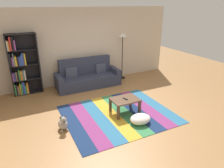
{
  "coord_description": "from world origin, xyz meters",
  "views": [
    {
      "loc": [
        -2.45,
        -4.54,
        2.81
      ],
      "look_at": [
        -0.05,
        0.32,
        0.65
      ],
      "focal_mm": 32.69,
      "sensor_mm": 36.0,
      "label": 1
    }
  ],
  "objects_px": {
    "bookshelf": "(21,66)",
    "dog": "(63,124)",
    "pouf": "(140,119)",
    "coffee_table": "(125,101)",
    "tv_remote": "(125,99)",
    "couch": "(88,77)",
    "standing_lamp": "(123,41)"
  },
  "relations": [
    {
      "from": "bookshelf",
      "to": "dog",
      "type": "height_order",
      "value": "bookshelf"
    },
    {
      "from": "pouf",
      "to": "bookshelf",
      "type": "bearing_deg",
      "value": 126.88
    },
    {
      "from": "bookshelf",
      "to": "coffee_table",
      "type": "relative_size",
      "value": 2.7
    },
    {
      "from": "bookshelf",
      "to": "tv_remote",
      "type": "xyz_separation_m",
      "value": [
        2.33,
        -2.6,
        -0.51
      ]
    },
    {
      "from": "pouf",
      "to": "dog",
      "type": "relative_size",
      "value": 1.34
    },
    {
      "from": "pouf",
      "to": "coffee_table",
      "type": "bearing_deg",
      "value": 98.0
    },
    {
      "from": "couch",
      "to": "standing_lamp",
      "type": "distance_m",
      "value": 1.91
    },
    {
      "from": "pouf",
      "to": "dog",
      "type": "distance_m",
      "value": 1.89
    },
    {
      "from": "couch",
      "to": "pouf",
      "type": "height_order",
      "value": "couch"
    },
    {
      "from": "couch",
      "to": "tv_remote",
      "type": "xyz_separation_m",
      "value": [
        0.23,
        -2.32,
        0.09
      ]
    },
    {
      "from": "couch",
      "to": "dog",
      "type": "distance_m",
      "value": 2.78
    },
    {
      "from": "dog",
      "to": "tv_remote",
      "type": "xyz_separation_m",
      "value": [
        1.71,
        0.03,
        0.27
      ]
    },
    {
      "from": "dog",
      "to": "standing_lamp",
      "type": "distance_m",
      "value": 4.15
    },
    {
      "from": "coffee_table",
      "to": "tv_remote",
      "type": "bearing_deg",
      "value": -76.83
    },
    {
      "from": "coffee_table",
      "to": "standing_lamp",
      "type": "distance_m",
      "value": 3.03
    },
    {
      "from": "couch",
      "to": "bookshelf",
      "type": "bearing_deg",
      "value": 172.38
    },
    {
      "from": "bookshelf",
      "to": "coffee_table",
      "type": "bearing_deg",
      "value": -48.05
    },
    {
      "from": "standing_lamp",
      "to": "coffee_table",
      "type": "bearing_deg",
      "value": -117.36
    },
    {
      "from": "couch",
      "to": "bookshelf",
      "type": "distance_m",
      "value": 2.2
    },
    {
      "from": "dog",
      "to": "coffee_table",
      "type": "bearing_deg",
      "value": 1.53
    },
    {
      "from": "pouf",
      "to": "dog",
      "type": "bearing_deg",
      "value": 161.91
    },
    {
      "from": "bookshelf",
      "to": "tv_remote",
      "type": "bearing_deg",
      "value": -48.15
    },
    {
      "from": "dog",
      "to": "tv_remote",
      "type": "height_order",
      "value": "tv_remote"
    },
    {
      "from": "pouf",
      "to": "tv_remote",
      "type": "relative_size",
      "value": 3.56
    },
    {
      "from": "dog",
      "to": "standing_lamp",
      "type": "relative_size",
      "value": 0.22
    },
    {
      "from": "coffee_table",
      "to": "tv_remote",
      "type": "height_order",
      "value": "tv_remote"
    },
    {
      "from": "dog",
      "to": "standing_lamp",
      "type": "height_order",
      "value": "standing_lamp"
    },
    {
      "from": "couch",
      "to": "pouf",
      "type": "distance_m",
      "value": 2.96
    },
    {
      "from": "dog",
      "to": "tv_remote",
      "type": "relative_size",
      "value": 2.65
    },
    {
      "from": "bookshelf",
      "to": "dog",
      "type": "xyz_separation_m",
      "value": [
        0.62,
        -2.63,
        -0.78
      ]
    },
    {
      "from": "standing_lamp",
      "to": "couch",
      "type": "bearing_deg",
      "value": -172.84
    },
    {
      "from": "couch",
      "to": "pouf",
      "type": "bearing_deg",
      "value": -83.9
    }
  ]
}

